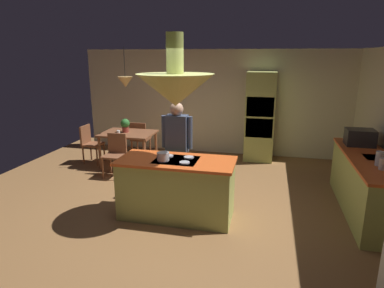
% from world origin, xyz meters
% --- Properties ---
extents(ground, '(8.16, 8.16, 0.00)m').
position_xyz_m(ground, '(0.00, 0.00, 0.00)').
color(ground, olive).
extents(wall_back, '(6.80, 0.10, 2.55)m').
position_xyz_m(wall_back, '(0.00, 3.45, 1.27)').
color(wall_back, beige).
rests_on(wall_back, ground).
extents(kitchen_island, '(1.74, 0.80, 0.93)m').
position_xyz_m(kitchen_island, '(0.00, -0.20, 0.46)').
color(kitchen_island, '#A8B259').
rests_on(kitchen_island, ground).
extents(counter_run_right, '(0.73, 2.40, 0.91)m').
position_xyz_m(counter_run_right, '(2.84, 0.60, 0.46)').
color(counter_run_right, '#A8B259').
rests_on(counter_run_right, ground).
extents(oven_tower, '(0.66, 0.62, 2.05)m').
position_xyz_m(oven_tower, '(1.10, 3.04, 1.03)').
color(oven_tower, '#A8B259').
rests_on(oven_tower, ground).
extents(dining_table, '(1.14, 0.87, 0.76)m').
position_xyz_m(dining_table, '(-1.70, 1.90, 0.66)').
color(dining_table, brown).
rests_on(dining_table, ground).
extents(person_at_island, '(0.53, 0.22, 1.67)m').
position_xyz_m(person_at_island, '(-0.17, 0.47, 0.96)').
color(person_at_island, tan).
rests_on(person_at_island, ground).
extents(range_hood, '(1.10, 1.10, 1.00)m').
position_xyz_m(range_hood, '(0.00, -0.20, 1.96)').
color(range_hood, '#A8B259').
extents(pendant_light_over_table, '(0.32, 0.32, 0.82)m').
position_xyz_m(pendant_light_over_table, '(-1.70, 1.90, 1.86)').
color(pendant_light_over_table, '#E0B266').
extents(chair_facing_island, '(0.40, 0.40, 0.87)m').
position_xyz_m(chair_facing_island, '(-1.70, 1.25, 0.50)').
color(chair_facing_island, brown).
rests_on(chair_facing_island, ground).
extents(chair_by_back_wall, '(0.40, 0.40, 0.87)m').
position_xyz_m(chair_by_back_wall, '(-1.70, 2.55, 0.50)').
color(chair_by_back_wall, brown).
rests_on(chair_by_back_wall, ground).
extents(chair_at_corner, '(0.40, 0.40, 0.87)m').
position_xyz_m(chair_at_corner, '(-2.65, 1.90, 0.50)').
color(chair_at_corner, brown).
rests_on(chair_at_corner, ground).
extents(potted_plant_on_table, '(0.20, 0.20, 0.30)m').
position_xyz_m(potted_plant_on_table, '(-1.77, 1.93, 0.93)').
color(potted_plant_on_table, '#99382D').
rests_on(potted_plant_on_table, dining_table).
extents(cup_on_table, '(0.07, 0.07, 0.09)m').
position_xyz_m(cup_on_table, '(-1.82, 1.68, 0.81)').
color(cup_on_table, white).
rests_on(cup_on_table, dining_table).
extents(canister_flour, '(0.11, 0.11, 0.16)m').
position_xyz_m(canister_flour, '(2.84, 0.01, 0.99)').
color(canister_flour, silver).
rests_on(canister_flour, counter_run_right).
extents(canister_sugar, '(0.10, 0.10, 0.21)m').
position_xyz_m(canister_sugar, '(2.84, 0.19, 1.01)').
color(canister_sugar, silver).
rests_on(canister_sugar, counter_run_right).
extents(microwave_on_counter, '(0.46, 0.36, 0.28)m').
position_xyz_m(microwave_on_counter, '(2.84, 1.31, 1.05)').
color(microwave_on_counter, '#232326').
rests_on(microwave_on_counter, counter_run_right).
extents(cooking_pot_on_cooktop, '(0.18, 0.18, 0.12)m').
position_xyz_m(cooking_pot_on_cooktop, '(-0.16, -0.33, 0.99)').
color(cooking_pot_on_cooktop, '#B2B2B7').
rests_on(cooking_pot_on_cooktop, kitchen_island).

